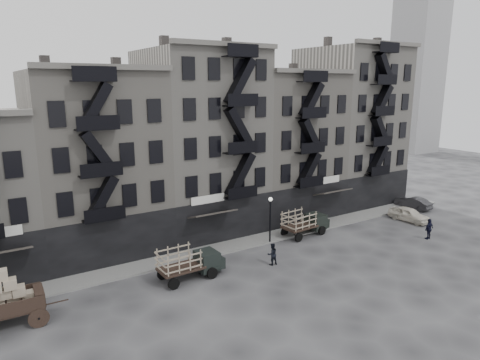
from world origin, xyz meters
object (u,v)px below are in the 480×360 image
pedestrian_mid (272,254)px  policeman (429,229)px  wagon (4,295)px  stake_truck_east (305,221)px  stake_truck_west (189,260)px  car_far (413,203)px  car_east (409,214)px

pedestrian_mid → policeman: 15.91m
wagon → stake_truck_east: bearing=7.7°
stake_truck_west → wagon: bearing=178.6°
stake_truck_east → car_far: stake_truck_east is taller
stake_truck_west → car_far: bearing=3.6°
stake_truck_east → car_east: stake_truck_east is taller
car_far → policeman: 10.16m
wagon → policeman: wagon is taller
wagon → car_far: size_ratio=1.04×
wagon → stake_truck_west: wagon is taller
stake_truck_west → car_east: stake_truck_west is taller
pedestrian_mid → policeman: size_ratio=0.92×
stake_truck_east → policeman: 11.32m
pedestrian_mid → car_far: bearing=-168.3°
wagon → car_far: 41.56m
stake_truck_west → pedestrian_mid: size_ratio=2.82×
wagon → policeman: size_ratio=2.20×
stake_truck_west → pedestrian_mid: stake_truck_west is taller
wagon → pedestrian_mid: 18.58m
car_east → pedestrian_mid: pedestrian_mid is taller
wagon → car_east: bearing=1.9°
pedestrian_mid → stake_truck_west: bearing=-8.7°
car_east → policeman: size_ratio=2.18×
pedestrian_mid → policeman: policeman is taller
stake_truck_east → policeman: stake_truck_east is taller
car_east → stake_truck_east: bearing=161.9°
stake_truck_west → policeman: (22.19, -4.41, -0.45)m
wagon → car_east: 37.14m
stake_truck_east → car_far: size_ratio=1.24×
car_east → wagon: bearing=174.0°
stake_truck_west → pedestrian_mid: 6.73m
car_east → pedestrian_mid: 18.66m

